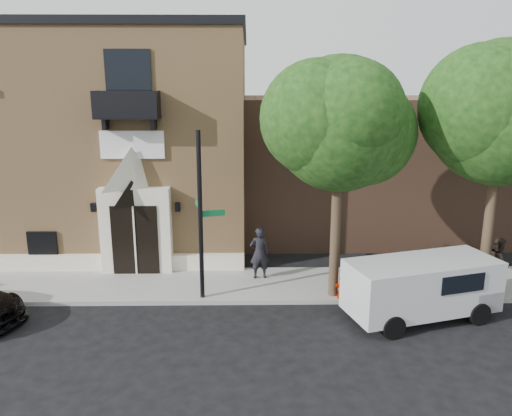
{
  "coord_description": "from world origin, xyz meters",
  "views": [
    {
      "loc": [
        3.18,
        -15.05,
        7.06
      ],
      "look_at": [
        3.44,
        2.0,
        2.77
      ],
      "focal_mm": 35.0,
      "sensor_mm": 36.0,
      "label": 1
    }
  ],
  "objects": [
    {
      "name": "dumpster",
      "position": [
        7.98,
        0.5,
        0.75
      ],
      "size": [
        2.03,
        1.5,
        1.18
      ],
      "rotation": [
        0.0,
        0.0,
        -0.29
      ],
      "color": "#0E3515",
      "rests_on": "sidewalk"
    },
    {
      "name": "street_sign",
      "position": [
        1.65,
        0.35,
        2.93
      ],
      "size": [
        1.01,
        0.86,
        5.51
      ],
      "rotation": [
        0.0,
        0.0,
        0.26
      ],
      "color": "black",
      "rests_on": "sidewalk"
    },
    {
      "name": "street_tree_mid",
      "position": [
        11.03,
        0.35,
        6.2
      ],
      "size": [
        5.21,
        4.64,
        8.25
      ],
      "color": "#38281C",
      "rests_on": "sidewalk"
    },
    {
      "name": "planter",
      "position": [
        -0.39,
        2.73,
        0.49
      ],
      "size": [
        0.68,
        0.62,
        0.67
      ],
      "primitive_type": "imported",
      "rotation": [
        0.0,
        0.0,
        0.17
      ],
      "color": "#507334",
      "rests_on": "sidewalk"
    },
    {
      "name": "church",
      "position": [
        -2.99,
        7.95,
        4.63
      ],
      "size": [
        12.2,
        11.01,
        9.3
      ],
      "color": "tan",
      "rests_on": "ground"
    },
    {
      "name": "cargo_van",
      "position": [
        8.59,
        -0.97,
        1.05
      ],
      "size": [
        4.9,
        3.02,
        1.87
      ],
      "rotation": [
        0.0,
        0.0,
        0.28
      ],
      "color": "silver",
      "rests_on": "ground"
    },
    {
      "name": "street_tree_left",
      "position": [
        6.03,
        0.35,
        5.87
      ],
      "size": [
        4.97,
        4.38,
        7.77
      ],
      "color": "#38281C",
      "rests_on": "sidewalk"
    },
    {
      "name": "pedestrian_far",
      "position": [
        11.79,
        1.04,
        1.03
      ],
      "size": [
        0.93,
        1.04,
        1.77
      ],
      "primitive_type": "imported",
      "rotation": [
        0.0,
        0.0,
        1.21
      ],
      "color": "#30231F",
      "rests_on": "sidewalk"
    },
    {
      "name": "ground",
      "position": [
        0.0,
        0.0,
        0.0
      ],
      "size": [
        120.0,
        120.0,
        0.0
      ],
      "primitive_type": "plane",
      "color": "black",
      "rests_on": "ground"
    },
    {
      "name": "neighbour_building",
      "position": [
        12.0,
        9.0,
        3.2
      ],
      "size": [
        18.0,
        8.0,
        6.4
      ],
      "primitive_type": "cube",
      "color": "brown",
      "rests_on": "ground"
    },
    {
      "name": "pedestrian_near",
      "position": [
        3.56,
        1.99,
        1.1
      ],
      "size": [
        0.74,
        0.53,
        1.91
      ],
      "primitive_type": "imported",
      "rotation": [
        0.0,
        0.0,
        3.26
      ],
      "color": "black",
      "rests_on": "sidewalk"
    },
    {
      "name": "sidewalk",
      "position": [
        1.0,
        1.5,
        0.07
      ],
      "size": [
        42.0,
        3.0,
        0.15
      ],
      "primitive_type": "cube",
      "color": "gray",
      "rests_on": "ground"
    },
    {
      "name": "fire_hydrant",
      "position": [
        6.28,
        0.2,
        0.57
      ],
      "size": [
        0.48,
        0.39,
        0.85
      ],
      "color": "#901800",
      "rests_on": "sidewalk"
    }
  ]
}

